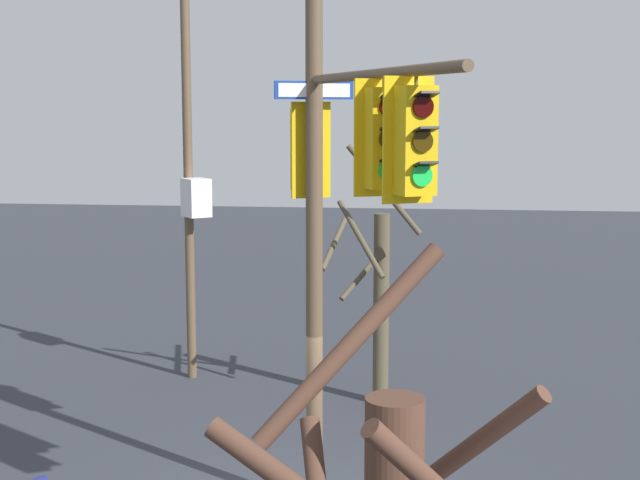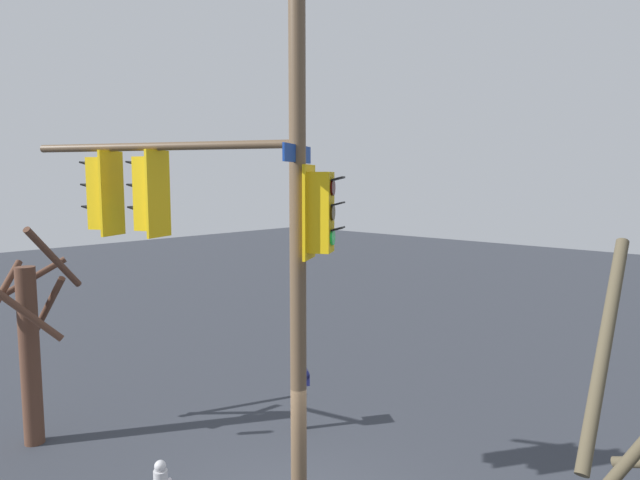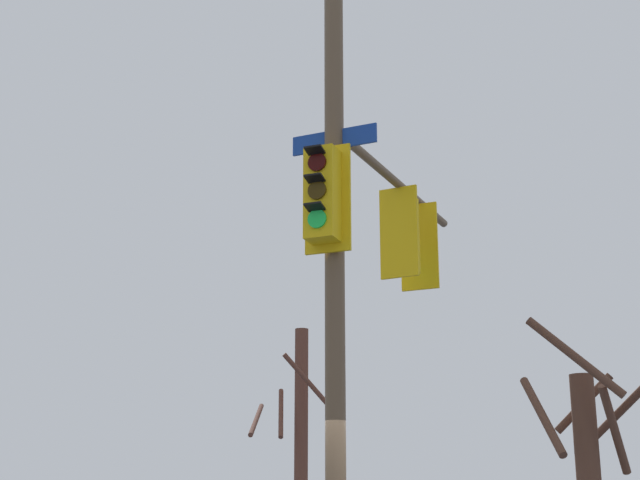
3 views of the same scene
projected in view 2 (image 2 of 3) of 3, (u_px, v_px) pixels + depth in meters
main_signal_pole_assembly at (238, 197)px, 7.73m from camera, size 2.97×5.20×9.34m
mailbox at (303, 380)px, 12.06m from camera, size 0.46×0.50×1.41m
bare_tree_across_street at (30, 341)px, 11.29m from camera, size 2.17×2.21×4.62m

